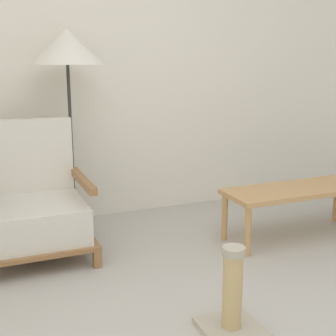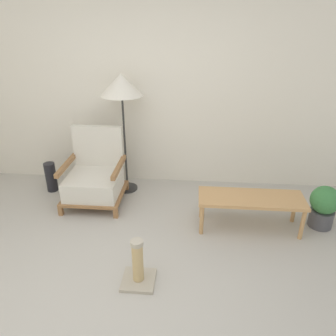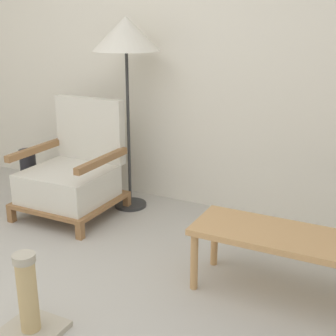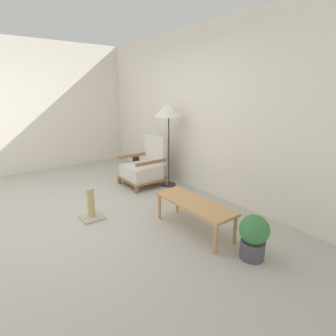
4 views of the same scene
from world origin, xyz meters
The scene contains 6 objects.
wall_back centered at (0.00, 2.32, 1.35)m, with size 8.00×0.06×2.70m.
armchair centered at (-0.64, 1.66, 0.32)m, with size 0.70×0.68×0.89m.
floor_lamp centered at (-0.31, 1.99, 1.34)m, with size 0.51×0.51×1.51m.
coffee_table centered at (1.18, 1.24, 0.34)m, with size 1.11×0.39×0.38m.
vase centered at (-1.30, 1.87, 0.20)m, with size 0.14×0.14×0.39m, color black.
scratching_post centered at (0.11, 0.34, 0.15)m, with size 0.29×0.29×0.44m.
Camera 3 is at (1.61, -1.10, 1.51)m, focal length 50.00 mm.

